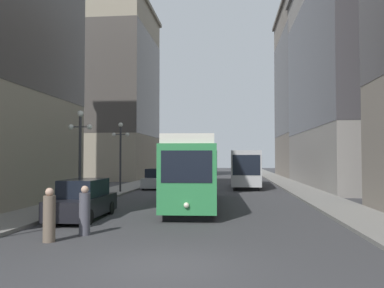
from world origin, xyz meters
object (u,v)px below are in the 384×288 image
object	(u,v)px
lamp_post_left_far	(120,146)
pedestrian_crossing_near	(85,212)
transit_bus	(246,167)
lamp_post_left_near	(80,142)
pedestrian_crossing_far	(49,217)
parked_car_left_near	(83,200)
parked_car_left_mid	(156,179)
streetcar	(194,170)

from	to	relation	value
lamp_post_left_far	pedestrian_crossing_near	bearing A→B (deg)	-78.50
lamp_post_left_far	transit_bus	bearing A→B (deg)	38.94
lamp_post_left_near	pedestrian_crossing_far	bearing A→B (deg)	-74.36
transit_bus	pedestrian_crossing_near	xyz separation A→B (m)	(-6.83, -24.93, -1.11)
transit_bus	pedestrian_crossing_far	xyz separation A→B (m)	(-7.58, -26.20, -1.10)
parked_car_left_near	parked_car_left_mid	xyz separation A→B (m)	(0.00, 18.11, -0.00)
parked_car_left_near	transit_bus	bearing A→B (deg)	68.29
pedestrian_crossing_far	lamp_post_left_near	size ratio (longest dim) A/B	0.33
streetcar	pedestrian_crossing_near	world-z (taller)	streetcar
transit_bus	lamp_post_left_far	bearing A→B (deg)	-138.94
lamp_post_left_far	parked_car_left_near	bearing A→B (deg)	-81.63
parked_car_left_near	parked_car_left_mid	size ratio (longest dim) A/B	1.01
streetcar	transit_bus	distance (m)	16.09
lamp_post_left_far	streetcar	bearing A→B (deg)	-48.47
transit_bus	lamp_post_left_far	distance (m)	13.27
parked_car_left_mid	pedestrian_crossing_far	size ratio (longest dim) A/B	2.68
parked_car_left_near	lamp_post_left_near	distance (m)	5.59
lamp_post_left_near	streetcar	bearing A→B (deg)	9.53
transit_bus	lamp_post_left_near	xyz separation A→B (m)	(-10.22, -16.76, 1.77)
pedestrian_crossing_near	lamp_post_left_near	size ratio (longest dim) A/B	0.33
parked_car_left_mid	lamp_post_left_near	world-z (taller)	lamp_post_left_near
streetcar	parked_car_left_mid	size ratio (longest dim) A/B	2.70
transit_bus	lamp_post_left_near	distance (m)	19.71
parked_car_left_near	parked_car_left_mid	world-z (taller)	same
parked_car_left_near	lamp_post_left_far	distance (m)	13.36
streetcar	parked_car_left_mid	world-z (taller)	streetcar
transit_bus	pedestrian_crossing_near	bearing A→B (deg)	-103.21
parked_car_left_near	pedestrian_crossing_near	size ratio (longest dim) A/B	2.74
pedestrian_crossing_near	transit_bus	bearing A→B (deg)	59.39
parked_car_left_near	lamp_post_left_far	size ratio (longest dim) A/B	0.90
pedestrian_crossing_near	lamp_post_left_near	xyz separation A→B (m)	(-3.39, 8.17, 2.88)
streetcar	parked_car_left_near	xyz separation A→B (m)	(-4.65, -5.51, -1.26)
pedestrian_crossing_far	lamp_post_left_far	bearing A→B (deg)	-87.46
transit_bus	pedestrian_crossing_near	distance (m)	25.87
pedestrian_crossing_far	lamp_post_left_far	world-z (taller)	lamp_post_left_far
pedestrian_crossing_far	streetcar	bearing A→B (deg)	-116.19
streetcar	pedestrian_crossing_far	world-z (taller)	streetcar
streetcar	pedestrian_crossing_far	bearing A→B (deg)	-112.78
parked_car_left_mid	lamp_post_left_near	bearing A→B (deg)	-97.22
parked_car_left_mid	lamp_post_left_near	size ratio (longest dim) A/B	0.90
transit_bus	pedestrian_crossing_far	world-z (taller)	transit_bus
lamp_post_left_near	transit_bus	bearing A→B (deg)	58.62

